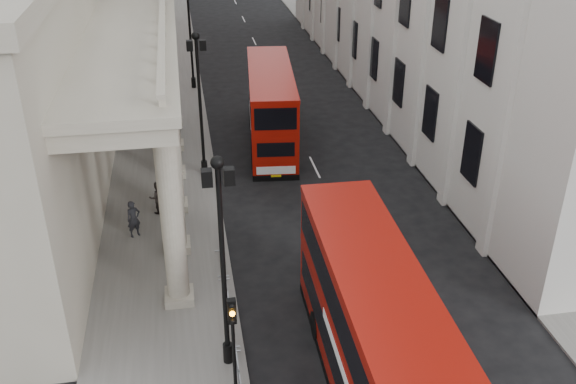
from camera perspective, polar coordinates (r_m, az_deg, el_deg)
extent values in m
cube|color=slate|center=(47.22, -10.99, 6.63)|extent=(6.00, 140.00, 0.12)
cube|color=slate|center=(49.51, 8.59, 7.83)|extent=(3.00, 140.00, 0.12)
cube|color=slate|center=(47.21, -7.39, 6.92)|extent=(0.20, 140.00, 0.14)
cylinder|color=black|center=(24.34, -5.36, -14.02)|extent=(0.36, 0.36, 0.80)
cylinder|color=black|center=(22.11, -5.77, -7.04)|extent=(0.18, 0.18, 8.00)
sphere|color=black|center=(20.06, -6.31, 2.62)|extent=(0.44, 0.44, 0.44)
cube|color=black|center=(20.30, -5.26, 1.42)|extent=(0.35, 0.35, 0.55)
cube|color=black|center=(20.27, -7.23, 1.26)|extent=(0.35, 0.35, 0.55)
cylinder|color=black|center=(37.81, -7.44, 2.20)|extent=(0.36, 0.36, 0.80)
cylinder|color=black|center=(36.42, -7.79, 7.32)|extent=(0.18, 0.18, 8.00)
sphere|color=black|center=(35.21, -8.22, 13.57)|extent=(0.44, 0.44, 0.44)
cube|color=black|center=(35.35, -7.58, 12.83)|extent=(0.35, 0.35, 0.55)
cube|color=black|center=(35.33, -8.74, 12.75)|extent=(0.35, 0.35, 0.55)
cylinder|color=black|center=(52.72, -8.39, 9.61)|extent=(0.36, 0.36, 0.80)
cylinder|color=black|center=(51.73, -8.67, 13.40)|extent=(0.18, 0.18, 8.00)
cylinder|color=black|center=(21.99, -4.78, -14.91)|extent=(0.12, 0.12, 3.40)
cube|color=black|center=(20.59, -5.01, -10.50)|extent=(0.28, 0.22, 0.90)
sphere|color=black|center=(20.31, -5.01, -10.06)|extent=(0.18, 0.18, 0.18)
sphere|color=orange|center=(20.49, -4.98, -10.73)|extent=(0.18, 0.18, 0.18)
sphere|color=black|center=(20.68, -4.95, -11.38)|extent=(0.18, 0.18, 0.18)
cube|color=gray|center=(23.80, -4.63, -14.65)|extent=(0.50, 2.30, 1.10)
cube|color=gray|center=(25.58, -5.15, -11.13)|extent=(0.50, 2.30, 1.10)
cube|color=gray|center=(27.45, -5.59, -8.09)|extent=(0.50, 2.30, 1.10)
cube|color=gray|center=(29.39, -5.97, -5.43)|extent=(0.50, 2.30, 1.10)
cube|color=#920E06|center=(22.98, 7.22, -13.85)|extent=(2.98, 11.78, 2.24)
cube|color=#920E06|center=(21.52, 7.59, -9.22)|extent=(2.98, 11.78, 1.96)
cube|color=#920E06|center=(20.87, 7.78, -6.76)|extent=(3.03, 11.83, 0.28)
cube|color=black|center=(23.87, 7.03, -16.21)|extent=(3.00, 11.79, 0.39)
cube|color=black|center=(22.80, 7.26, -13.32)|extent=(3.01, 9.55, 1.12)
cube|color=black|center=(21.45, 7.61, -8.98)|extent=(3.04, 11.12, 1.23)
cylinder|color=black|center=(25.36, 2.63, -11.76)|extent=(0.38, 1.12, 1.12)
cylinder|color=black|center=(25.89, 8.23, -11.11)|extent=(0.38, 1.12, 1.12)
cube|color=#9F0F07|center=(41.57, -1.51, 6.24)|extent=(3.75, 11.44, 2.14)
cube|color=#9F0F07|center=(40.81, -1.55, 9.15)|extent=(3.75, 11.44, 1.87)
cube|color=#9F0F07|center=(40.48, -1.57, 10.58)|extent=(3.80, 11.49, 0.27)
cube|color=black|center=(42.05, -1.49, 4.65)|extent=(3.78, 11.45, 0.37)
cube|color=black|center=(41.47, -1.51, 6.59)|extent=(3.61, 9.32, 1.07)
cube|color=black|center=(40.77, -1.55, 9.29)|extent=(3.76, 10.81, 1.18)
cube|color=white|center=(36.74, -1.07, 1.95)|extent=(2.24, 0.28, 0.48)
cube|color=yellow|center=(36.88, -1.07, 1.45)|extent=(0.59, 0.10, 0.14)
cylinder|color=black|center=(38.31, -3.02, 2.78)|extent=(0.44, 1.10, 1.07)
cylinder|color=black|center=(38.41, 0.59, 2.90)|extent=(0.44, 1.10, 1.07)
cylinder|color=black|center=(44.31, -3.23, 6.34)|extent=(0.44, 1.10, 1.07)
cylinder|color=black|center=(44.40, -0.09, 6.43)|extent=(0.44, 1.10, 1.07)
imported|color=#212227|center=(31.98, -13.56, -2.34)|extent=(0.82, 0.72, 1.88)
imported|color=#292321|center=(33.80, -11.53, -0.48)|extent=(1.01, 0.88, 1.78)
imported|color=black|center=(39.65, -10.77, 3.77)|extent=(0.81, 0.58, 1.54)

